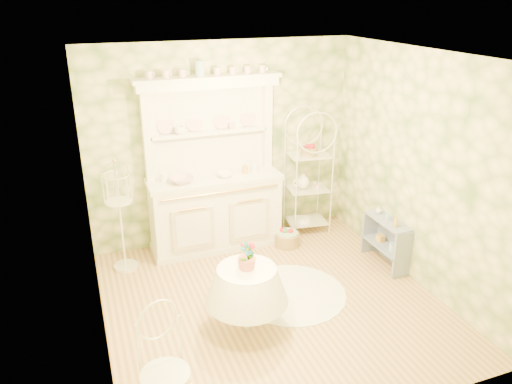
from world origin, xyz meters
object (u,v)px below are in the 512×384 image
object	(u,v)px
kitchen_dresser	(214,167)
birdcage_stand	(120,214)
side_shelf	(386,242)
cafe_chair	(165,377)
bakers_rack	(309,167)
round_table	(247,296)
floor_basket	(287,238)

from	to	relation	value
kitchen_dresser	birdcage_stand	xyz separation A→B (m)	(-1.25, -0.17, -0.40)
side_shelf	cafe_chair	bearing A→B (deg)	-150.49
cafe_chair	birdcage_stand	bearing A→B (deg)	71.31
bakers_rack	birdcage_stand	xyz separation A→B (m)	(-2.61, -0.17, -0.23)
kitchen_dresser	bakers_rack	xyz separation A→B (m)	(1.37, 0.00, -0.17)
bakers_rack	round_table	bearing A→B (deg)	-122.71
side_shelf	cafe_chair	world-z (taller)	cafe_chair
bakers_rack	birdcage_stand	size ratio (longest dim) A/B	1.31
side_shelf	round_table	xyz separation A→B (m)	(-2.10, -0.64, 0.09)
kitchen_dresser	birdcage_stand	bearing A→B (deg)	-172.22
kitchen_dresser	bakers_rack	distance (m)	1.38
bakers_rack	round_table	world-z (taller)	bakers_rack
round_table	floor_basket	distance (m)	1.93
kitchen_dresser	side_shelf	world-z (taller)	kitchen_dresser
floor_basket	round_table	bearing A→B (deg)	-126.26
round_table	cafe_chair	bearing A→B (deg)	-138.65
floor_basket	birdcage_stand	bearing A→B (deg)	175.61
floor_basket	side_shelf	bearing A→B (deg)	-42.67
bakers_rack	cafe_chair	bearing A→B (deg)	-125.67
round_table	birdcage_stand	xyz separation A→B (m)	(-1.03, 1.70, 0.34)
bakers_rack	birdcage_stand	bearing A→B (deg)	-168.77
round_table	birdcage_stand	bearing A→B (deg)	121.16
round_table	cafe_chair	distance (m)	1.33
kitchen_dresser	round_table	distance (m)	2.03
bakers_rack	cafe_chair	xyz separation A→B (m)	(-2.58, -2.75, -0.54)
side_shelf	bakers_rack	bearing A→B (deg)	116.01
kitchen_dresser	round_table	size ratio (longest dim) A/B	2.85
side_shelf	cafe_chair	xyz separation A→B (m)	(-3.09, -1.52, 0.12)
kitchen_dresser	floor_basket	bearing A→B (deg)	-20.23
side_shelf	floor_basket	distance (m)	1.33
cafe_chair	kitchen_dresser	bearing A→B (deg)	46.78
side_shelf	birdcage_stand	world-z (taller)	birdcage_stand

